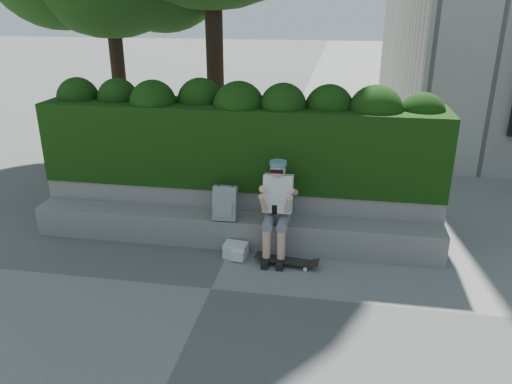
% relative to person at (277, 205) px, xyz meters
% --- Properties ---
extents(ground, '(80.00, 80.00, 0.00)m').
position_rel_person_xyz_m(ground, '(-0.69, -1.07, -0.75)').
color(ground, slate).
rests_on(ground, ground).
extents(bench_ledge, '(6.00, 0.45, 0.45)m').
position_rel_person_xyz_m(bench_ledge, '(-0.69, 0.18, -0.53)').
color(bench_ledge, gray).
rests_on(bench_ledge, ground).
extents(planter_wall, '(6.00, 0.50, 0.75)m').
position_rel_person_xyz_m(planter_wall, '(-0.69, 0.66, -0.38)').
color(planter_wall, gray).
rests_on(planter_wall, ground).
extents(hedge, '(6.00, 1.00, 1.20)m').
position_rel_person_xyz_m(hedge, '(-0.69, 0.88, 0.60)').
color(hedge, black).
rests_on(hedge, planter_wall).
extents(person, '(0.40, 0.76, 1.38)m').
position_rel_person_xyz_m(person, '(0.00, 0.00, 0.00)').
color(person, slate).
rests_on(person, ground).
extents(skateboard, '(0.79, 0.27, 0.08)m').
position_rel_person_xyz_m(skateboard, '(0.18, -0.31, -0.68)').
color(skateboard, black).
rests_on(skateboard, ground).
extents(backpack_plaid, '(0.34, 0.19, 0.49)m').
position_rel_person_xyz_m(backpack_plaid, '(-0.76, 0.08, -0.06)').
color(backpack_plaid, '#A3A4A8').
rests_on(backpack_plaid, bench_ledge).
extents(backpack_ground, '(0.34, 0.26, 0.21)m').
position_rel_person_xyz_m(backpack_ground, '(-0.55, -0.19, -0.65)').
color(backpack_ground, silver).
rests_on(backpack_ground, ground).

